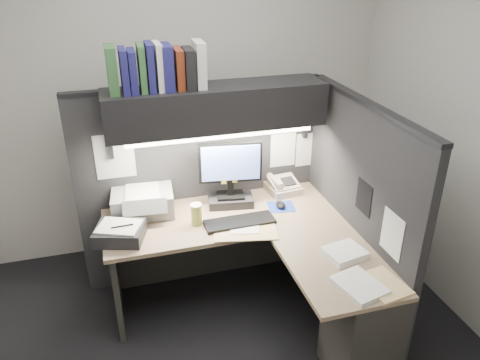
# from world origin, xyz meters

# --- Properties ---
(floor) EXTENTS (3.50, 3.50, 0.00)m
(floor) POSITION_xyz_m (0.00, 0.00, 0.00)
(floor) COLOR black
(floor) RESTS_ON ground
(wall_back) EXTENTS (3.50, 0.04, 2.70)m
(wall_back) POSITION_xyz_m (0.00, 1.50, 1.35)
(wall_back) COLOR #BCB9B3
(wall_back) RESTS_ON floor
(partition_back) EXTENTS (1.90, 0.06, 1.60)m
(partition_back) POSITION_xyz_m (0.03, 0.93, 0.80)
(partition_back) COLOR black
(partition_back) RESTS_ON floor
(partition_right) EXTENTS (0.06, 1.50, 1.60)m
(partition_right) POSITION_xyz_m (0.98, 0.18, 0.80)
(partition_right) COLOR black
(partition_right) RESTS_ON floor
(desk) EXTENTS (1.70, 1.53, 0.73)m
(desk) POSITION_xyz_m (0.43, -0.00, 0.44)
(desk) COLOR #92775D
(desk) RESTS_ON floor
(overhead_shelf) EXTENTS (1.55, 0.34, 0.30)m
(overhead_shelf) POSITION_xyz_m (0.12, 0.75, 1.50)
(overhead_shelf) COLOR black
(overhead_shelf) RESTS_ON partition_back
(task_light_tube) EXTENTS (1.32, 0.04, 0.04)m
(task_light_tube) POSITION_xyz_m (0.12, 0.61, 1.33)
(task_light_tube) COLOR white
(task_light_tube) RESTS_ON overhead_shelf
(monitor) EXTENTS (0.47, 0.26, 0.51)m
(monitor) POSITION_xyz_m (0.21, 0.71, 0.93)
(monitor) COLOR black
(monitor) RESTS_ON desk
(keyboard) EXTENTS (0.51, 0.18, 0.02)m
(keyboard) POSITION_xyz_m (0.20, 0.42, 0.74)
(keyboard) COLOR black
(keyboard) RESTS_ON desk
(mousepad) EXTENTS (0.22, 0.20, 0.00)m
(mousepad) POSITION_xyz_m (0.57, 0.56, 0.73)
(mousepad) COLOR #1C389C
(mousepad) RESTS_ON desk
(mouse) EXTENTS (0.08, 0.11, 0.04)m
(mouse) POSITION_xyz_m (0.56, 0.55, 0.75)
(mouse) COLOR black
(mouse) RESTS_ON mousepad
(telephone) EXTENTS (0.27, 0.28, 0.10)m
(telephone) POSITION_xyz_m (0.67, 0.80, 0.78)
(telephone) COLOR beige
(telephone) RESTS_ON desk
(coffee_cup) EXTENTS (0.09, 0.09, 0.15)m
(coffee_cup) POSITION_xyz_m (-0.10, 0.50, 0.80)
(coffee_cup) COLOR #D4C155
(coffee_cup) RESTS_ON desk
(printer) EXTENTS (0.47, 0.41, 0.18)m
(printer) POSITION_xyz_m (-0.44, 0.79, 0.82)
(printer) COLOR gray
(printer) RESTS_ON desk
(notebook_stack) EXTENTS (0.38, 0.34, 0.09)m
(notebook_stack) POSITION_xyz_m (-0.63, 0.45, 0.78)
(notebook_stack) COLOR black
(notebook_stack) RESTS_ON desk
(open_folder) EXTENTS (0.49, 0.37, 0.01)m
(open_folder) POSITION_xyz_m (0.21, 0.32, 0.73)
(open_folder) COLOR tan
(open_folder) RESTS_ON desk
(paper_stack_a) EXTENTS (0.27, 0.24, 0.05)m
(paper_stack_a) POSITION_xyz_m (0.73, -0.15, 0.75)
(paper_stack_a) COLOR white
(paper_stack_a) RESTS_ON desk
(paper_stack_b) EXTENTS (0.29, 0.33, 0.03)m
(paper_stack_b) POSITION_xyz_m (0.67, -0.46, 0.74)
(paper_stack_b) COLOR white
(paper_stack_b) RESTS_ON desk
(manila_stack) EXTENTS (0.26, 0.31, 0.02)m
(manila_stack) POSITION_xyz_m (0.81, -0.48, 0.74)
(manila_stack) COLOR tan
(manila_stack) RESTS_ON desk
(binder_row) EXTENTS (0.63, 0.25, 0.31)m
(binder_row) POSITION_xyz_m (-0.26, 0.75, 1.79)
(binder_row) COLOR #29532B
(binder_row) RESTS_ON overhead_shelf
(pinned_papers) EXTENTS (1.76, 1.31, 0.51)m
(pinned_papers) POSITION_xyz_m (0.42, 0.56, 1.05)
(pinned_papers) COLOR white
(pinned_papers) RESTS_ON partition_back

